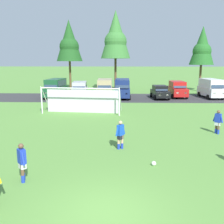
# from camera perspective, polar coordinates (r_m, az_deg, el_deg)

# --- Properties ---
(ground_plane) EXTENTS (400.00, 400.00, 0.00)m
(ground_plane) POSITION_cam_1_polar(r_m,az_deg,el_deg) (23.01, 0.74, -0.85)
(ground_plane) COLOR #598C3D
(parking_lot_strip) EXTENTS (52.00, 8.40, 0.01)m
(parking_lot_strip) POSITION_cam_1_polar(r_m,az_deg,el_deg) (34.34, 1.12, 3.25)
(parking_lot_strip) COLOR #333335
(parking_lot_strip) RESTS_ON ground
(soccer_ball) EXTENTS (0.22, 0.22, 0.22)m
(soccer_ball) POSITION_cam_1_polar(r_m,az_deg,el_deg) (12.46, 9.39, -11.33)
(soccer_ball) COLOR white
(soccer_ball) RESTS_ON ground
(soccer_goal) EXTENTS (7.57, 2.67, 2.57)m
(soccer_goal) POSITION_cam_1_polar(r_m,az_deg,el_deg) (24.22, -6.81, 2.80)
(soccer_goal) COLOR white
(soccer_goal) RESTS_ON ground
(player_midfield_center) EXTENTS (0.58, 0.58, 1.64)m
(player_midfield_center) POSITION_cam_1_polar(r_m,az_deg,el_deg) (14.28, 1.90, -5.16)
(player_midfield_center) COLOR tan
(player_midfield_center) RESTS_ON ground
(player_defender_far) EXTENTS (0.55, 0.62, 1.64)m
(player_defender_far) POSITION_cam_1_polar(r_m,az_deg,el_deg) (18.66, 22.68, -2.08)
(player_defender_far) COLOR brown
(player_defender_far) RESTS_ON ground
(player_winger_left) EXTENTS (0.49, 0.66, 1.64)m
(player_winger_left) POSITION_cam_1_polar(r_m,az_deg,el_deg) (11.17, -19.56, -10.67)
(player_winger_left) COLOR brown
(player_winger_left) RESTS_ON ground
(parked_car_slot_far_left) EXTENTS (2.46, 4.93, 2.52)m
(parked_car_slot_far_left) POSITION_cam_1_polar(r_m,az_deg,el_deg) (34.98, -12.56, 5.34)
(parked_car_slot_far_left) COLOR #194C2D
(parked_car_slot_far_left) RESTS_ON ground
(parked_car_slot_left) EXTENTS (2.41, 4.74, 2.16)m
(parked_car_slot_left) POSITION_cam_1_polar(r_m,az_deg,el_deg) (34.30, -7.27, 5.02)
(parked_car_slot_left) COLOR #B2B2BC
(parked_car_slot_left) RESTS_ON ground
(parked_car_slot_center_left) EXTENTS (2.32, 4.86, 2.52)m
(parked_car_slot_center_left) POSITION_cam_1_polar(r_m,az_deg,el_deg) (33.54, -1.61, 5.36)
(parked_car_slot_center_left) COLOR tan
(parked_car_slot_center_left) RESTS_ON ground
(parked_car_slot_center) EXTENTS (2.25, 4.83, 2.52)m
(parked_car_slot_center) POSITION_cam_1_polar(r_m,az_deg,el_deg) (33.70, 2.31, 5.38)
(parked_car_slot_center) COLOR navy
(parked_car_slot_center) RESTS_ON ground
(parked_car_slot_center_right) EXTENTS (2.27, 4.32, 1.72)m
(parked_car_slot_center_right) POSITION_cam_1_polar(r_m,az_deg,el_deg) (34.01, 10.72, 4.46)
(parked_car_slot_center_right) COLOR black
(parked_car_slot_center_right) RESTS_ON ground
(parked_car_slot_right) EXTENTS (2.19, 4.63, 2.16)m
(parked_car_slot_right) POSITION_cam_1_polar(r_m,az_deg,el_deg) (35.80, 14.48, 5.02)
(parked_car_slot_right) COLOR red
(parked_car_slot_right) RESTS_ON ground
(parked_car_slot_far_right) EXTENTS (2.47, 4.94, 2.52)m
(parked_car_slot_far_right) POSITION_cam_1_polar(r_m,az_deg,el_deg) (36.52, 21.35, 5.08)
(parked_car_slot_far_right) COLOR silver
(parked_car_slot_far_right) RESTS_ON ground
(tree_left_edge) EXTENTS (4.34, 4.34, 11.58)m
(tree_left_edge) POSITION_cam_1_polar(r_m,az_deg,el_deg) (44.62, -9.61, 15.24)
(tree_left_edge) COLOR brown
(tree_left_edge) RESTS_ON ground
(tree_mid_left) EXTENTS (4.74, 4.74, 12.65)m
(tree_mid_left) POSITION_cam_1_polar(r_m,az_deg,el_deg) (41.90, 0.81, 16.66)
(tree_mid_left) COLOR brown
(tree_mid_left) RESTS_ON ground
(tree_center_back) EXTENTS (3.84, 3.84, 10.24)m
(tree_center_back) POSITION_cam_1_polar(r_m,az_deg,el_deg) (43.86, 19.63, 13.60)
(tree_center_back) COLOR brown
(tree_center_back) RESTS_ON ground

